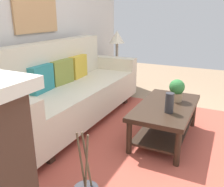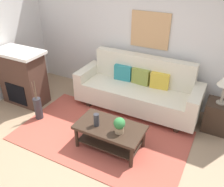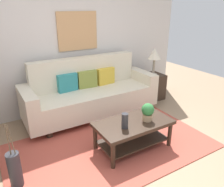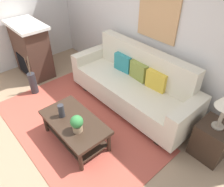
% 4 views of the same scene
% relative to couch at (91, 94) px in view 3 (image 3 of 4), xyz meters
% --- Properties ---
extents(ground_plane, '(9.15, 9.15, 0.00)m').
position_rel_couch_xyz_m(ground_plane, '(-0.22, -1.62, -0.43)').
color(ground_plane, '#9E7F60').
extents(wall_back, '(5.15, 0.10, 2.70)m').
position_rel_couch_xyz_m(wall_back, '(-0.22, 0.54, 0.92)').
color(wall_back, silver).
rests_on(wall_back, ground_plane).
extents(area_rug, '(2.97, 1.75, 0.01)m').
position_rel_couch_xyz_m(area_rug, '(-0.22, -1.12, -0.43)').
color(area_rug, '#B24C3D').
rests_on(area_rug, ground_plane).
extents(couch, '(2.47, 0.84, 1.08)m').
position_rel_couch_xyz_m(couch, '(0.00, 0.00, 0.00)').
color(couch, beige).
rests_on(couch, ground_plane).
extents(throw_pillow_teal, '(0.37, 0.15, 0.32)m').
position_rel_couch_xyz_m(throw_pillow_teal, '(-0.39, 0.12, 0.25)').
color(throw_pillow_teal, teal).
rests_on(throw_pillow_teal, couch).
extents(throw_pillow_olive, '(0.37, 0.15, 0.32)m').
position_rel_couch_xyz_m(throw_pillow_olive, '(0.00, 0.12, 0.25)').
color(throw_pillow_olive, olive).
rests_on(throw_pillow_olive, couch).
extents(throw_pillow_mustard, '(0.37, 0.15, 0.32)m').
position_rel_couch_xyz_m(throw_pillow_mustard, '(0.39, 0.12, 0.25)').
color(throw_pillow_mustard, gold).
rests_on(throw_pillow_mustard, couch).
extents(coffee_table, '(1.10, 0.60, 0.43)m').
position_rel_couch_xyz_m(coffee_table, '(0.05, -1.29, -0.12)').
color(coffee_table, '#332319').
rests_on(coffee_table, ground_plane).
extents(tabletop_vase, '(0.09, 0.09, 0.21)m').
position_rel_couch_xyz_m(tabletop_vase, '(-0.15, -1.37, 0.10)').
color(tabletop_vase, '#2D2D33').
rests_on(tabletop_vase, coffee_table).
extents(potted_plant_tabletop, '(0.18, 0.18, 0.26)m').
position_rel_couch_xyz_m(potted_plant_tabletop, '(0.25, -1.36, 0.14)').
color(potted_plant_tabletop, tan).
rests_on(potted_plant_tabletop, coffee_table).
extents(side_table, '(0.44, 0.44, 0.56)m').
position_rel_couch_xyz_m(side_table, '(1.54, 0.02, -0.15)').
color(side_table, '#332319').
rests_on(side_table, ground_plane).
extents(table_lamp, '(0.28, 0.28, 0.57)m').
position_rel_couch_xyz_m(table_lamp, '(1.54, 0.02, 0.56)').
color(table_lamp, gray).
rests_on(table_lamp, side_table).
extents(floor_vase, '(0.15, 0.15, 0.45)m').
position_rel_couch_xyz_m(floor_vase, '(-1.56, -1.22, -0.21)').
color(floor_vase, '#2D2D33').
rests_on(floor_vase, ground_plane).
extents(floor_vase_branch_a, '(0.04, 0.04, 0.36)m').
position_rel_couch_xyz_m(floor_vase_branch_a, '(-1.54, -1.22, 0.20)').
color(floor_vase_branch_a, brown).
rests_on(floor_vase_branch_a, floor_vase).
extents(floor_vase_branch_b, '(0.02, 0.05, 0.36)m').
position_rel_couch_xyz_m(floor_vase_branch_b, '(-1.57, -1.21, 0.20)').
color(floor_vase_branch_b, brown).
rests_on(floor_vase_branch_b, floor_vase).
extents(floor_vase_branch_c, '(0.01, 0.04, 0.36)m').
position_rel_couch_xyz_m(floor_vase_branch_c, '(-1.57, -1.24, 0.20)').
color(floor_vase_branch_c, brown).
rests_on(floor_vase_branch_c, floor_vase).
extents(framed_painting, '(0.78, 0.03, 0.70)m').
position_rel_couch_xyz_m(framed_painting, '(0.00, 0.47, 1.10)').
color(framed_painting, tan).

